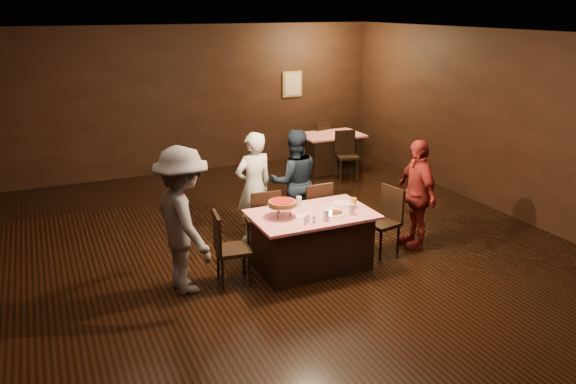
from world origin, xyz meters
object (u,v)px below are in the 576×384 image
object	(u,v)px
chair_back_near	(347,155)
chair_far_right	(313,212)
diner_navy_hoodie	(294,181)
chair_far_left	(263,220)
diner_red_shirt	(416,194)
plate_empty	(343,203)
pizza_stand	(282,203)
glass_back	(299,202)
glass_front_right	(352,209)
main_table	(312,240)
diner_white_jacket	(254,187)
chair_end_right	(382,222)
chair_back_far	(318,142)
glass_front_left	(326,215)
chair_end_left	(233,248)
diner_grey_knit	(183,221)
back_table	(330,152)
glass_amber	(354,203)

from	to	relation	value
chair_back_near	chair_far_right	bearing A→B (deg)	-114.70
chair_far_right	diner_navy_hoodie	distance (m)	0.61
chair_far_left	diner_navy_hoodie	size ratio (longest dim) A/B	0.59
chair_far_right	chair_back_near	world-z (taller)	same
diner_red_shirt	plate_empty	world-z (taller)	diner_red_shirt
pizza_stand	chair_back_near	bearing A→B (deg)	49.05
chair_back_near	glass_back	world-z (taller)	chair_back_near
pizza_stand	glass_front_right	size ratio (longest dim) A/B	2.71
main_table	glass_back	xyz separation A→B (m)	(-0.05, 0.30, 0.46)
diner_white_jacket	diner_navy_hoodie	world-z (taller)	diner_white_jacket
diner_white_jacket	glass_back	size ratio (longest dim) A/B	11.76
chair_end_right	chair_back_far	bearing A→B (deg)	152.04
chair_back_far	diner_navy_hoodie	bearing A→B (deg)	44.99
chair_back_far	diner_white_jacket	distance (m)	4.51
chair_back_far	glass_front_left	world-z (taller)	chair_back_far
chair_end_left	chair_far_left	bearing A→B (deg)	-35.02
main_table	pizza_stand	bearing A→B (deg)	172.87
chair_back_near	diner_red_shirt	world-z (taller)	diner_red_shirt
chair_back_far	diner_white_jacket	size ratio (longest dim) A/B	0.58
pizza_stand	plate_empty	xyz separation A→B (m)	(0.95, 0.10, -0.17)
plate_empty	diner_grey_knit	bearing A→B (deg)	-178.07
chair_end_right	back_table	bearing A→B (deg)	149.77
chair_end_left	diner_red_shirt	distance (m)	2.81
back_table	diner_red_shirt	world-z (taller)	diner_red_shirt
chair_end_left	glass_front_left	distance (m)	1.24
diner_grey_knit	glass_back	size ratio (longest dim) A/B	12.97
chair_back_far	back_table	bearing A→B (deg)	77.28
back_table	chair_end_right	bearing A→B (deg)	-108.80
chair_back_near	diner_red_shirt	xyz separation A→B (m)	(-0.80, -3.34, 0.32)
diner_red_shirt	diner_white_jacket	bearing A→B (deg)	-112.53
chair_end_left	chair_back_near	size ratio (longest dim) A/B	1.00
main_table	chair_back_near	bearing A→B (deg)	53.63
diner_red_shirt	pizza_stand	bearing A→B (deg)	-83.36
glass_amber	chair_far_right	bearing A→B (deg)	104.04
diner_red_shirt	glass_amber	xyz separation A→B (m)	(-1.09, -0.09, 0.05)
chair_end_right	diner_navy_hoodie	world-z (taller)	diner_navy_hoodie
glass_front_left	plate_empty	bearing A→B (deg)	41.99
diner_red_shirt	pizza_stand	size ratio (longest dim) A/B	4.18
back_table	plate_empty	bearing A→B (deg)	-116.26
chair_end_left	diner_red_shirt	xyz separation A→B (m)	(2.79, 0.04, 0.32)
chair_back_far	diner_navy_hoodie	size ratio (longest dim) A/B	0.59
chair_end_left	diner_red_shirt	bearing A→B (deg)	-81.18
chair_end_left	chair_back_near	distance (m)	4.93
chair_back_far	glass_front_right	size ratio (longest dim) A/B	6.79
chair_far_right	glass_front_left	bearing A→B (deg)	70.40
glass_amber	back_table	bearing A→B (deg)	65.42
pizza_stand	glass_front_left	bearing A→B (deg)	-37.87
chair_end_left	diner_navy_hoodie	world-z (taller)	diner_navy_hoodie
diner_grey_knit	diner_white_jacket	bearing A→B (deg)	-58.55
chair_far_left	diner_grey_knit	world-z (taller)	diner_grey_knit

